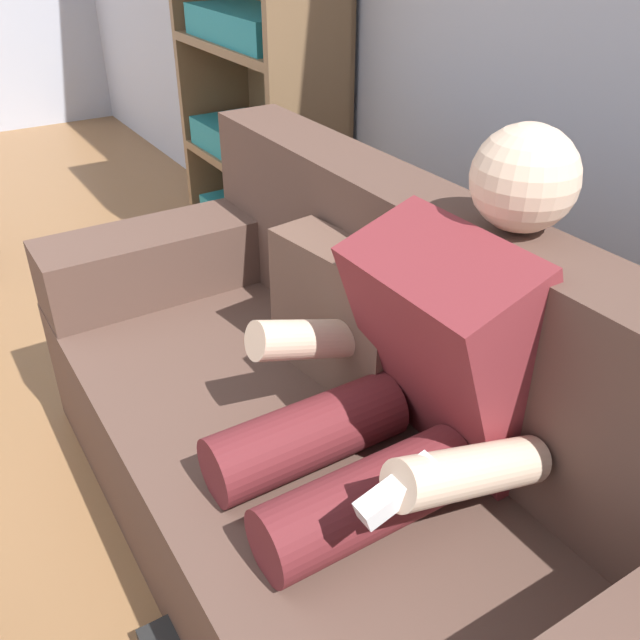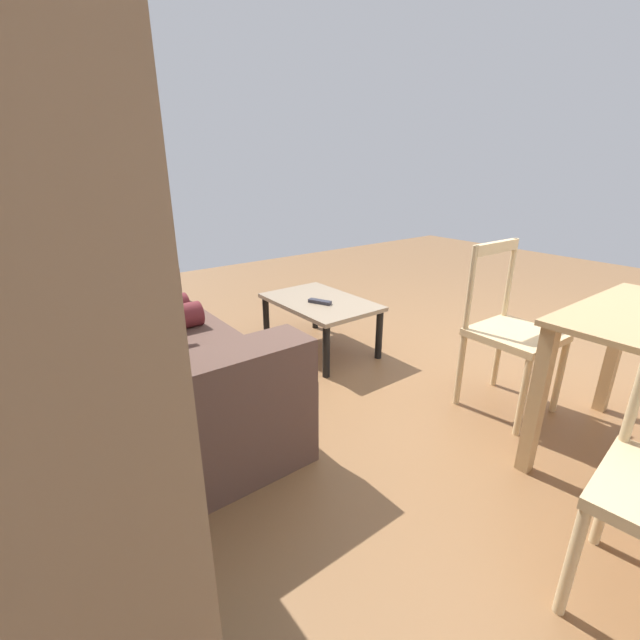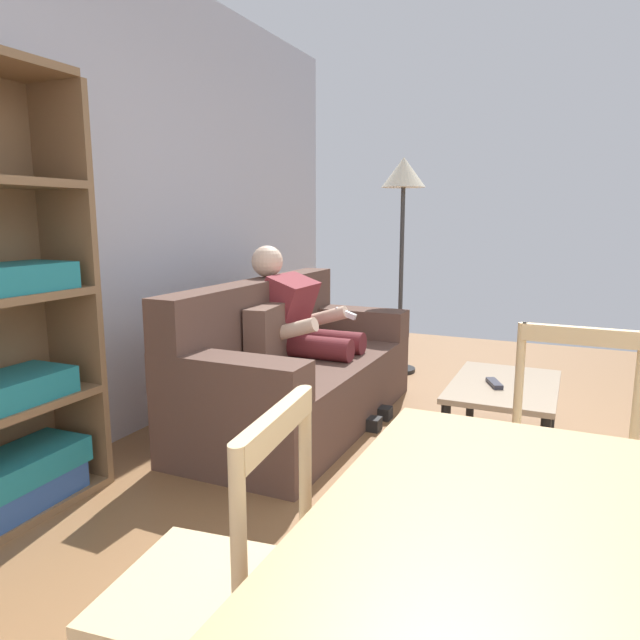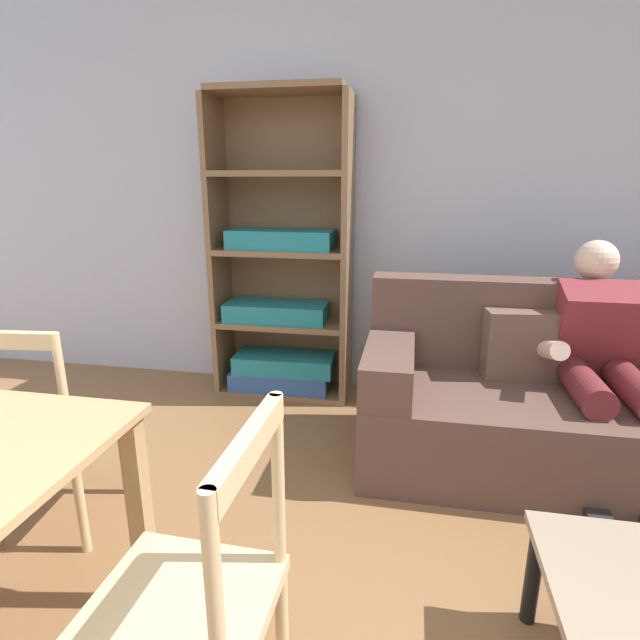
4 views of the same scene
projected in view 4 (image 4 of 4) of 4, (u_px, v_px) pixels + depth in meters
The scene contains 6 objects.
wall_back at pixel (339, 183), 3.26m from camera, with size 6.76×0.12×2.79m, color #B2B7C6.
couch at pixel (555, 403), 2.50m from camera, with size 1.92×0.85×0.91m.
person_lounging at pixel (602, 358), 2.41m from camera, with size 0.59×0.95×1.12m.
bookshelf at pixel (282, 282), 3.26m from camera, with size 0.89×0.36×1.95m.
dining_chair_near_wall at pixel (49, 428), 2.01m from camera, with size 0.47×0.47×0.91m.
dining_chair_facing_couch at pixel (190, 613), 1.13m from camera, with size 0.43×0.43×0.94m.
Camera 4 is at (0.51, -0.46, 1.42)m, focal length 27.78 mm.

